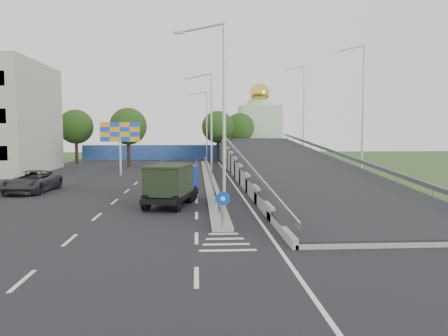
{
  "coord_description": "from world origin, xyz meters",
  "views": [
    {
      "loc": [
        -1.17,
        -17.31,
        4.58
      ],
      "look_at": [
        0.59,
        10.77,
        2.2
      ],
      "focal_mm": 35.0,
      "sensor_mm": 36.0,
      "label": 1
    }
  ],
  "objects": [
    {
      "name": "overpass_ramp",
      "position": [
        7.5,
        24.0,
        1.75
      ],
      "size": [
        10.0,
        50.0,
        3.5
      ],
      "color": "gray",
      "rests_on": "ground"
    },
    {
      "name": "tree_ramp_far",
      "position": [
        6.0,
        55.0,
        5.18
      ],
      "size": [
        4.8,
        4.8,
        7.6
      ],
      "color": "black",
      "rests_on": "ground"
    },
    {
      "name": "parked_car_c",
      "position": [
        -13.47,
        15.91,
        0.82
      ],
      "size": [
        3.02,
        6.03,
        1.64
      ],
      "primitive_type": "imported",
      "rotation": [
        0.0,
        0.0,
        -0.05
      ],
      "color": "#2A292E",
      "rests_on": "ground"
    },
    {
      "name": "dump_truck",
      "position": [
        -2.7,
        9.65,
        1.42
      ],
      "size": [
        3.32,
        6.14,
        2.57
      ],
      "rotation": [
        0.0,
        0.0,
        -0.22
      ],
      "color": "black",
      "rests_on": "ground"
    },
    {
      "name": "tree_left_far",
      "position": [
        -18.0,
        45.0,
        5.18
      ],
      "size": [
        4.8,
        4.8,
        7.6
      ],
      "color": "black",
      "rests_on": "ground"
    },
    {
      "name": "blue_wall",
      "position": [
        -4.0,
        52.0,
        1.2
      ],
      "size": [
        30.0,
        0.5,
        2.4
      ],
      "primitive_type": "cube",
      "color": "navy",
      "rests_on": "ground"
    },
    {
      "name": "tree_median_far",
      "position": [
        2.0,
        48.0,
        5.18
      ],
      "size": [
        4.8,
        4.8,
        7.6
      ],
      "color": "black",
      "rests_on": "ground"
    },
    {
      "name": "lamp_post_near",
      "position": [
        0.11,
        6.0,
        5.81
      ],
      "size": [
        2.74,
        0.18,
        10.08
      ],
      "color": "#B2B5B7",
      "rests_on": "median"
    },
    {
      "name": "church",
      "position": [
        10.0,
        60.0,
        5.31
      ],
      "size": [
        7.0,
        7.0,
        13.8
      ],
      "color": "#B2CCAD",
      "rests_on": "ground"
    },
    {
      "name": "ground",
      "position": [
        0.0,
        0.0,
        0.0
      ],
      "size": [
        160.0,
        160.0,
        0.0
      ],
      "primitive_type": "plane",
      "color": "#2D4C1E",
      "rests_on": "ground"
    },
    {
      "name": "median_guardrail",
      "position": [
        0.0,
        24.0,
        0.75
      ],
      "size": [
        0.09,
        44.0,
        0.71
      ],
      "color": "gray",
      "rests_on": "median"
    },
    {
      "name": "tree_left_mid",
      "position": [
        -10.0,
        40.0,
        5.18
      ],
      "size": [
        4.8,
        4.8,
        7.6
      ],
      "color": "black",
      "rests_on": "ground"
    },
    {
      "name": "road_surface",
      "position": [
        -3.0,
        20.0,
        0.0
      ],
      "size": [
        26.0,
        90.0,
        0.04
      ],
      "primitive_type": "cube",
      "color": "black",
      "rests_on": "ground"
    },
    {
      "name": "lamp_post_far",
      "position": [
        0.11,
        46.0,
        5.81
      ],
      "size": [
        2.74,
        0.18,
        10.08
      ],
      "color": "#B2B5B7",
      "rests_on": "median"
    },
    {
      "name": "billboard",
      "position": [
        -9.0,
        28.0,
        4.19
      ],
      "size": [
        4.0,
        0.24,
        5.5
      ],
      "color": "#B2B5B7",
      "rests_on": "ground"
    },
    {
      "name": "lamp_post_mid",
      "position": [
        0.11,
        26.0,
        5.81
      ],
      "size": [
        2.74,
        0.18,
        10.08
      ],
      "color": "#B2B5B7",
      "rests_on": "median"
    },
    {
      "name": "parking_strip",
      "position": [
        -16.0,
        20.0,
        0.0
      ],
      "size": [
        8.0,
        90.0,
        0.05
      ],
      "primitive_type": "cube",
      "color": "black",
      "rests_on": "ground"
    },
    {
      "name": "median",
      "position": [
        0.0,
        24.0,
        0.1
      ],
      "size": [
        1.0,
        44.0,
        0.2
      ],
      "primitive_type": "cube",
      "color": "gray",
      "rests_on": "ground"
    },
    {
      "name": "sign_bollard",
      "position": [
        0.0,
        2.17,
        1.03
      ],
      "size": [
        0.64,
        0.23,
        1.67
      ],
      "color": "black",
      "rests_on": "median"
    }
  ]
}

